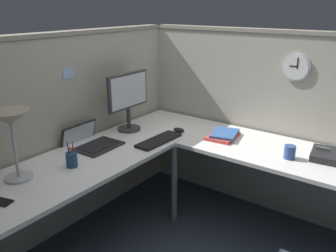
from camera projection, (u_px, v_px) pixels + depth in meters
ground_plane at (179, 236)px, 2.84m from camera, size 6.80×6.80×0.00m
cubicle_wall_back at (63, 134)px, 2.79m from camera, size 2.57×0.12×1.58m
cubicle_wall_right at (261, 121)px, 3.09m from camera, size 0.12×2.37×1.58m
desk at (173, 174)px, 2.50m from camera, size 2.35×2.15×0.73m
monitor at (128, 97)px, 2.98m from camera, size 0.46×0.20×0.50m
laptop at (90, 142)px, 2.74m from camera, size 0.35×0.39×0.22m
keyboard at (159, 140)px, 2.81m from camera, size 0.43×0.15×0.02m
computer_mouse at (179, 130)px, 3.02m from camera, size 0.06×0.10×0.03m
desk_lamp_dome at (11, 124)px, 2.10m from camera, size 0.24×0.24×0.44m
pen_cup at (72, 159)px, 2.36m from camera, size 0.08×0.08×0.18m
office_phone at (328, 156)px, 2.45m from camera, size 0.21×0.22×0.11m
book_stack at (223, 135)px, 2.89m from camera, size 0.31×0.25×0.04m
coffee_mug at (290, 152)px, 2.49m from camera, size 0.08×0.08×0.10m
wall_clock at (296, 67)px, 2.74m from camera, size 0.04×0.22×0.22m
pinned_note_leftmost at (108, 93)px, 3.03m from camera, size 0.06×0.00×0.07m
pinned_note_middle at (68, 74)px, 2.65m from camera, size 0.10×0.00×0.08m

